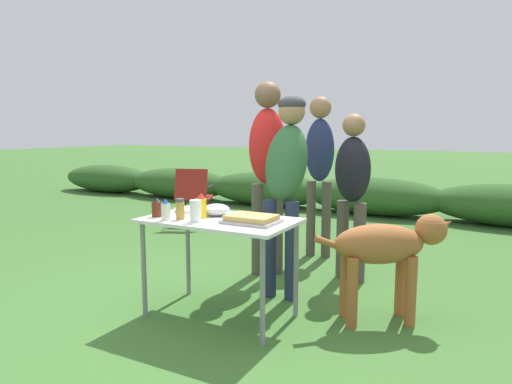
% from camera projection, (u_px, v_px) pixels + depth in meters
% --- Properties ---
extents(ground_plane, '(60.00, 60.00, 0.00)m').
position_uv_depth(ground_plane, '(221.00, 316.00, 3.40)').
color(ground_plane, '#3D6B2D').
extents(shrub_hedge, '(14.40, 0.90, 0.61)m').
position_uv_depth(shrub_hedge, '(375.00, 196.00, 7.48)').
color(shrub_hedge, '#2D5623').
rests_on(shrub_hedge, ground).
extents(folding_table, '(1.10, 0.64, 0.74)m').
position_uv_depth(folding_table, '(220.00, 229.00, 3.31)').
color(folding_table, white).
rests_on(folding_table, ground).
extents(food_tray, '(0.37, 0.27, 0.06)m').
position_uv_depth(food_tray, '(251.00, 219.00, 3.15)').
color(food_tray, '#9E9EA3').
rests_on(food_tray, folding_table).
extents(plate_stack, '(0.23, 0.23, 0.03)m').
position_uv_depth(plate_stack, '(189.00, 210.00, 3.60)').
color(plate_stack, white).
rests_on(plate_stack, folding_table).
extents(mixing_bowl, '(0.21, 0.21, 0.09)m').
position_uv_depth(mixing_bowl, '(216.00, 210.00, 3.43)').
color(mixing_bowl, silver).
rests_on(mixing_bowl, folding_table).
extents(paper_cup_stack, '(0.08, 0.08, 0.15)m').
position_uv_depth(paper_cup_stack, '(195.00, 211.00, 3.18)').
color(paper_cup_stack, white).
rests_on(paper_cup_stack, folding_table).
extents(mustard_bottle, '(0.08, 0.08, 0.18)m').
position_uv_depth(mustard_bottle, '(201.00, 206.00, 3.32)').
color(mustard_bottle, yellow).
rests_on(mustard_bottle, folding_table).
extents(spice_jar, '(0.06, 0.06, 0.15)m').
position_uv_depth(spice_jar, '(180.00, 209.00, 3.27)').
color(spice_jar, '#B2893D').
rests_on(spice_jar, folding_table).
extents(mayo_bottle, '(0.06, 0.06, 0.15)m').
position_uv_depth(mayo_bottle, '(166.00, 210.00, 3.24)').
color(mayo_bottle, silver).
rests_on(mayo_bottle, folding_table).
extents(bbq_sauce_bottle, '(0.08, 0.08, 0.14)m').
position_uv_depth(bbq_sauce_bottle, '(157.00, 208.00, 3.38)').
color(bbq_sauce_bottle, '#562314').
rests_on(bbq_sauce_bottle, folding_table).
extents(standing_person_in_gray_fleece, '(0.38, 0.50, 1.66)m').
position_uv_depth(standing_person_in_gray_fleece, '(286.00, 170.00, 3.75)').
color(standing_person_in_gray_fleece, '#232D4C').
rests_on(standing_person_in_gray_fleece, ground).
extents(standing_person_with_beanie, '(0.33, 0.26, 1.73)m').
position_uv_depth(standing_person_with_beanie, '(320.00, 159.00, 4.88)').
color(standing_person_with_beanie, '#4C473D').
rests_on(standing_person_with_beanie, ground).
extents(standing_person_in_red_jacket, '(0.43, 0.41, 1.82)m').
position_uv_depth(standing_person_in_red_jacket, '(267.00, 158.00, 4.27)').
color(standing_person_in_red_jacket, '#4C473D').
rests_on(standing_person_in_red_jacket, ground).
extents(standing_person_in_dark_puffer, '(0.42, 0.36, 1.52)m').
position_uv_depth(standing_person_in_dark_puffer, '(352.00, 182.00, 4.11)').
color(standing_person_in_dark_puffer, '#4C473D').
rests_on(standing_person_in_dark_puffer, ground).
extents(dog, '(0.90, 0.64, 0.78)m').
position_uv_depth(dog, '(387.00, 249.00, 3.25)').
color(dog, '#9E5B2D').
rests_on(dog, ground).
extents(camp_chair_green_behind_table, '(0.66, 0.73, 0.83)m').
position_uv_depth(camp_chair_green_behind_table, '(194.00, 193.00, 6.64)').
color(camp_chair_green_behind_table, maroon).
rests_on(camp_chair_green_behind_table, ground).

